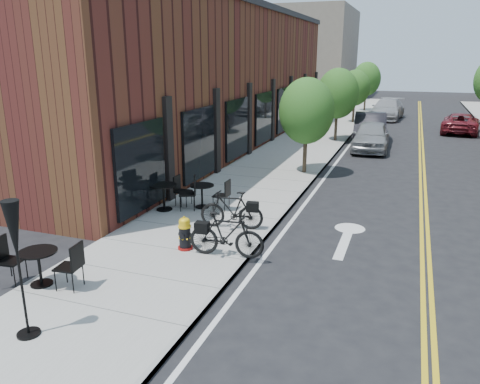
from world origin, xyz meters
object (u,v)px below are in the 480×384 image
at_px(bicycle_left, 232,210).
at_px(parked_car_far, 460,123).
at_px(parked_car_b, 370,128).
at_px(bistro_set_a, 39,263).
at_px(parked_car_c, 387,109).
at_px(patio_umbrella, 15,241).
at_px(parked_car_a, 371,136).
at_px(bicycle_right, 226,235).
at_px(bistro_set_b, 202,193).
at_px(fire_hydrant, 185,234).
at_px(bistro_set_c, 164,193).

height_order(bicycle_left, parked_car_far, parked_car_far).
bearing_deg(parked_car_b, bistro_set_a, -108.39).
relative_size(bistro_set_a, parked_car_c, 0.35).
bearing_deg(patio_umbrella, bistro_set_a, 126.03).
bearing_deg(parked_car_a, patio_umbrella, -102.86).
bearing_deg(patio_umbrella, bicycle_right, 64.69).
bearing_deg(bistro_set_b, fire_hydrant, -72.51).
xyz_separation_m(parked_car_a, parked_car_far, (4.81, 7.86, -0.12)).
bearing_deg(parked_car_b, bistro_set_c, -112.71).
bearing_deg(bicycle_right, bistro_set_b, 26.99).
relative_size(bicycle_right, parked_car_c, 0.35).
bearing_deg(parked_car_a, bicycle_left, -102.11).
relative_size(bistro_set_b, parked_car_a, 0.40).
bearing_deg(bistro_set_c, bicycle_right, -63.94).
bearing_deg(patio_umbrella, parked_car_b, 80.54).
distance_m(bistro_set_a, parked_car_b, 20.99).
bearing_deg(fire_hydrant, parked_car_far, 68.48).
bearing_deg(parked_car_b, bistro_set_b, -109.81).
relative_size(bicycle_left, bistro_set_b, 1.01).
distance_m(bicycle_right, parked_car_a, 15.33).
xyz_separation_m(bistro_set_a, bistro_set_b, (1.00, 5.90, -0.02)).
xyz_separation_m(parked_car_b, parked_car_far, (5.11, 5.29, -0.18)).
height_order(bicycle_right, bistro_set_c, bicycle_right).
xyz_separation_m(bistro_set_b, parked_car_c, (4.13, 25.16, 0.16)).
bearing_deg(fire_hydrant, bicycle_left, 69.88).
bearing_deg(bistro_set_c, patio_umbrella, -104.72).
height_order(bicycle_left, parked_car_b, parked_car_b).
distance_m(parked_car_a, parked_car_c, 13.19).
bearing_deg(bistro_set_c, bistro_set_a, -114.09).
bearing_deg(bistro_set_c, parked_car_far, 40.09).
distance_m(patio_umbrella, parked_car_b, 22.31).
distance_m(bistro_set_a, parked_car_far, 27.57).
xyz_separation_m(bistro_set_b, parked_car_far, (8.90, 19.83, 0.03)).
relative_size(bistro_set_a, patio_umbrella, 0.77).
distance_m(bicycle_right, patio_umbrella, 4.80).
xyz_separation_m(bicycle_left, bistro_set_c, (-2.54, 0.78, -0.00)).
height_order(bistro_set_c, parked_car_c, parked_car_c).
distance_m(bistro_set_b, patio_umbrella, 7.55).
xyz_separation_m(bistro_set_c, parked_car_a, (5.09, 12.61, 0.10)).
distance_m(bistro_set_a, bistro_set_b, 5.98).
bearing_deg(patio_umbrella, parked_car_far, 72.16).
relative_size(fire_hydrant, parked_car_b, 0.17).
relative_size(parked_car_a, parked_car_c, 0.83).
distance_m(patio_umbrella, parked_car_a, 19.84).
distance_m(bistro_set_b, parked_car_c, 25.50).
distance_m(bistro_set_a, patio_umbrella, 2.28).
xyz_separation_m(fire_hydrant, parked_car_a, (3.11, 15.14, 0.22)).
bearing_deg(bicycle_right, bistro_set_c, 43.99).
height_order(bistro_set_b, patio_umbrella, patio_umbrella).
xyz_separation_m(bicycle_left, patio_umbrella, (-1.42, -6.03, 1.20)).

